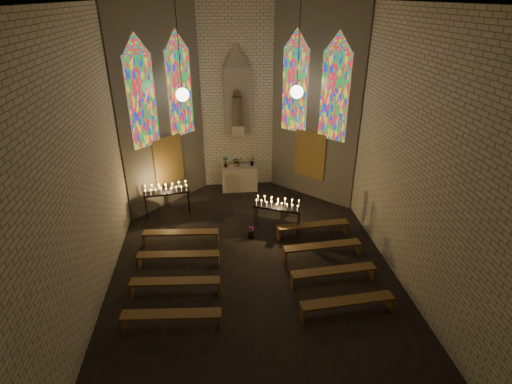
% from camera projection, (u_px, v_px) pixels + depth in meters
% --- Properties ---
extents(floor, '(12.00, 12.00, 0.00)m').
position_uv_depth(floor, '(253.00, 272.00, 11.43)').
color(floor, black).
rests_on(floor, ground).
extents(room, '(8.22, 12.43, 7.00)m').
position_uv_depth(room, '(242.00, 114.00, 12.78)').
color(room, beige).
rests_on(room, ground).
extents(altar, '(1.40, 0.60, 1.00)m').
position_uv_depth(altar, '(240.00, 178.00, 16.06)').
color(altar, '#B3AA92').
rests_on(altar, ground).
extents(flower_vase_left, '(0.28, 0.23, 0.45)m').
position_uv_depth(flower_vase_left, '(225.00, 162.00, 15.68)').
color(flower_vase_left, '#4C723F').
rests_on(flower_vase_left, altar).
extents(flower_vase_center, '(0.43, 0.39, 0.39)m').
position_uv_depth(flower_vase_center, '(237.00, 161.00, 15.81)').
color(flower_vase_center, '#4C723F').
rests_on(flower_vase_center, altar).
extents(flower_vase_right, '(0.19, 0.16, 0.33)m').
position_uv_depth(flower_vase_right, '(253.00, 162.00, 15.88)').
color(flower_vase_right, '#4C723F').
rests_on(flower_vase_right, altar).
extents(aisle_flower_pot, '(0.31, 0.31, 0.42)m').
position_uv_depth(aisle_flower_pot, '(251.00, 233.00, 12.94)').
color(aisle_flower_pot, '#4C723F').
rests_on(aisle_flower_pot, ground).
extents(votive_stand_left, '(1.63, 0.64, 1.17)m').
position_uv_depth(votive_stand_left, '(166.00, 190.00, 13.93)').
color(votive_stand_left, black).
rests_on(votive_stand_left, ground).
extents(votive_stand_right, '(1.58, 0.95, 1.15)m').
position_uv_depth(votive_stand_right, '(277.00, 205.00, 12.98)').
color(votive_stand_right, black).
rests_on(votive_stand_right, ground).
extents(pew_left_0, '(2.37, 0.50, 0.45)m').
position_uv_depth(pew_left_0, '(181.00, 234.00, 12.58)').
color(pew_left_0, brown).
rests_on(pew_left_0, ground).
extents(pew_right_0, '(2.37, 0.50, 0.45)m').
position_uv_depth(pew_right_0, '(313.00, 226.00, 12.99)').
color(pew_right_0, brown).
rests_on(pew_right_0, ground).
extents(pew_left_1, '(2.37, 0.50, 0.45)m').
position_uv_depth(pew_left_1, '(178.00, 256.00, 11.51)').
color(pew_left_1, brown).
rests_on(pew_left_1, ground).
extents(pew_right_1, '(2.37, 0.50, 0.45)m').
position_uv_depth(pew_right_1, '(322.00, 247.00, 11.92)').
color(pew_right_1, brown).
rests_on(pew_right_1, ground).
extents(pew_left_2, '(2.37, 0.50, 0.45)m').
position_uv_depth(pew_left_2, '(175.00, 283.00, 10.44)').
color(pew_left_2, brown).
rests_on(pew_left_2, ground).
extents(pew_right_2, '(2.37, 0.50, 0.45)m').
position_uv_depth(pew_right_2, '(334.00, 272.00, 10.85)').
color(pew_right_2, brown).
rests_on(pew_right_2, ground).
extents(pew_left_3, '(2.37, 0.50, 0.45)m').
position_uv_depth(pew_left_3, '(171.00, 316.00, 9.38)').
color(pew_left_3, brown).
rests_on(pew_left_3, ground).
extents(pew_right_3, '(2.37, 0.50, 0.45)m').
position_uv_depth(pew_right_3, '(347.00, 303.00, 9.78)').
color(pew_right_3, brown).
rests_on(pew_right_3, ground).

